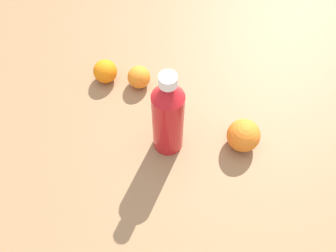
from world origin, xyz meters
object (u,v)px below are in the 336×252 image
Objects in this scene: orange_1 at (139,77)px; orange_0 at (243,135)px; water_bottle at (168,116)px; orange_2 at (105,71)px.

orange_0 is at bearing 162.77° from orange_1.
orange_1 is (0.31, -0.10, -0.01)m from orange_0.
water_bottle reaches higher than orange_1.
water_bottle is 0.22m from orange_1.
water_bottle is 0.20m from orange_0.
water_bottle is at bearing 131.63° from orange_1.
orange_0 is at bearing 168.24° from orange_2.
orange_2 is at bearing 147.72° from water_bottle.
orange_1 is 0.95× the size of orange_2.
orange_0 is 1.30× the size of orange_1.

